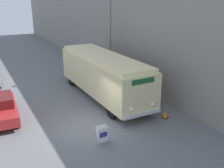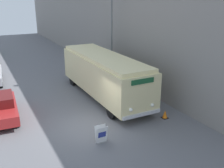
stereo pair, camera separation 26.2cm
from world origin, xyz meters
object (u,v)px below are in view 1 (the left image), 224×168
object	(u,v)px
sign_board	(103,135)
streetlamp	(110,25)
traffic_cone	(165,114)
vintage_bus	(103,73)

from	to	relation	value
sign_board	streetlamp	bearing A→B (deg)	59.56
sign_board	traffic_cone	bearing A→B (deg)	8.83
vintage_bus	streetlamp	size ratio (longest dim) A/B	1.34
traffic_cone	streetlamp	bearing A→B (deg)	86.54
vintage_bus	sign_board	xyz separation A→B (m)	(-2.86, -5.62, -1.29)
vintage_bus	streetlamp	distance (m)	4.65
sign_board	traffic_cone	world-z (taller)	sign_board
vintage_bus	sign_board	distance (m)	6.43
vintage_bus	streetlamp	world-z (taller)	streetlamp
traffic_cone	sign_board	bearing A→B (deg)	-171.17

